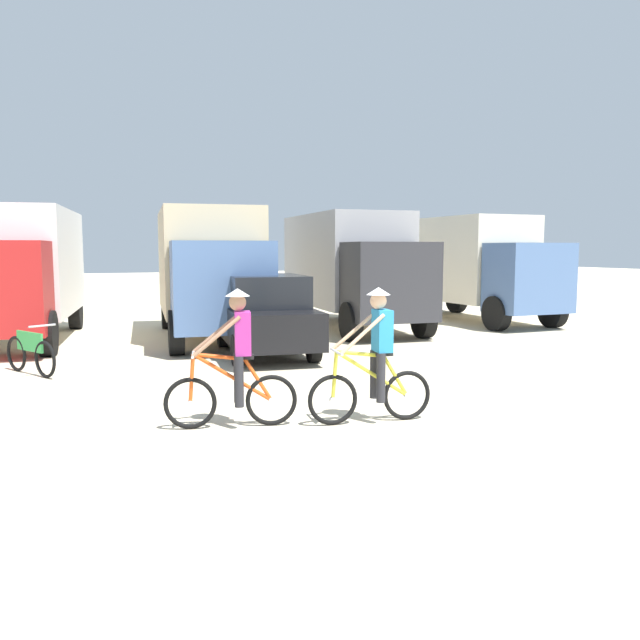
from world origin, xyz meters
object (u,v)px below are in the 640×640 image
at_px(box_truck_tan_camper, 209,266).
at_px(cyclist_cowboy_hat, 375,360).
at_px(cyclist_orange_shirt, 235,363).
at_px(sedan_parked, 265,315).
at_px(box_truck_grey_hauler, 351,264).
at_px(box_truck_avon_van, 19,267).
at_px(bicycle_spare, 30,353).
at_px(box_truck_cream_rv, 471,263).

height_order(box_truck_tan_camper, cyclist_cowboy_hat, box_truck_tan_camper).
bearing_deg(box_truck_tan_camper, cyclist_orange_shirt, -101.14).
bearing_deg(sedan_parked, box_truck_grey_hauler, 43.71).
height_order(box_truck_avon_van, box_truck_tan_camper, same).
xyz_separation_m(box_truck_grey_hauler, cyclist_cowboy_hat, (-4.27, -9.63, -1.03)).
xyz_separation_m(box_truck_avon_van, box_truck_tan_camper, (4.56, -1.23, 0.00)).
height_order(cyclist_orange_shirt, bicycle_spare, cyclist_orange_shirt).
relative_size(box_truck_avon_van, cyclist_cowboy_hat, 3.86).
distance_m(box_truck_cream_rv, cyclist_cowboy_hat, 13.36).
distance_m(box_truck_cream_rv, cyclist_orange_shirt, 14.27).
relative_size(box_truck_avon_van, box_truck_grey_hauler, 1.01).
bearing_deg(bicycle_spare, sedan_parked, 6.11).
bearing_deg(box_truck_avon_van, box_truck_tan_camper, -15.14).
bearing_deg(sedan_parked, bicycle_spare, -173.89).
xyz_separation_m(sedan_parked, cyclist_orange_shirt, (-2.17, -5.43, -0.04)).
distance_m(box_truck_avon_van, cyclist_orange_shirt, 10.36).
bearing_deg(cyclist_cowboy_hat, sedan_parked, 86.23).
distance_m(box_truck_avon_van, box_truck_tan_camper, 4.72).
bearing_deg(box_truck_tan_camper, box_truck_avon_van, 164.86).
xyz_separation_m(sedan_parked, bicycle_spare, (-4.73, -0.51, -0.48)).
xyz_separation_m(box_truck_tan_camper, cyclist_orange_shirt, (-1.71, -8.68, -1.03)).
distance_m(box_truck_avon_van, sedan_parked, 6.80).
relative_size(cyclist_cowboy_hat, bicycle_spare, 1.18).
relative_size(box_truck_tan_camper, cyclist_orange_shirt, 3.84).
xyz_separation_m(box_truck_grey_hauler, box_truck_cream_rv, (4.53, 0.36, 0.00)).
bearing_deg(box_truck_tan_camper, bicycle_spare, -138.67).
bearing_deg(box_truck_avon_van, cyclist_orange_shirt, -73.95).
bearing_deg(box_truck_avon_van, box_truck_grey_hauler, -4.90).
height_order(box_truck_tan_camper, bicycle_spare, box_truck_tan_camper).
height_order(box_truck_cream_rv, sedan_parked, box_truck_cream_rv).
height_order(box_truck_grey_hauler, cyclist_orange_shirt, box_truck_grey_hauler).
relative_size(box_truck_grey_hauler, bicycle_spare, 4.48).
bearing_deg(sedan_parked, cyclist_orange_shirt, -111.80).
bearing_deg(box_truck_grey_hauler, bicycle_spare, -153.90).
xyz_separation_m(box_truck_tan_camper, box_truck_grey_hauler, (4.35, 0.47, 0.00)).
height_order(box_truck_grey_hauler, bicycle_spare, box_truck_grey_hauler).
xyz_separation_m(box_truck_cream_rv, sedan_parked, (-8.41, -4.08, -0.99)).
distance_m(box_truck_grey_hauler, box_truck_cream_rv, 4.54).
bearing_deg(cyclist_orange_shirt, bicycle_spare, 117.41).
xyz_separation_m(cyclist_orange_shirt, bicycle_spare, (-2.56, 4.93, -0.45)).
distance_m(box_truck_avon_van, bicycle_spare, 5.20).
bearing_deg(cyclist_cowboy_hat, box_truck_tan_camper, 90.47).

